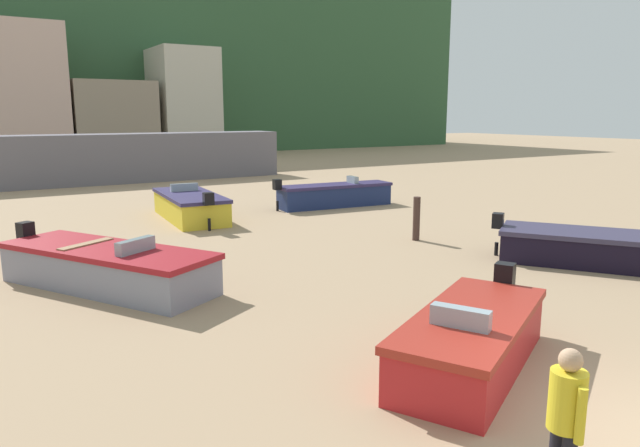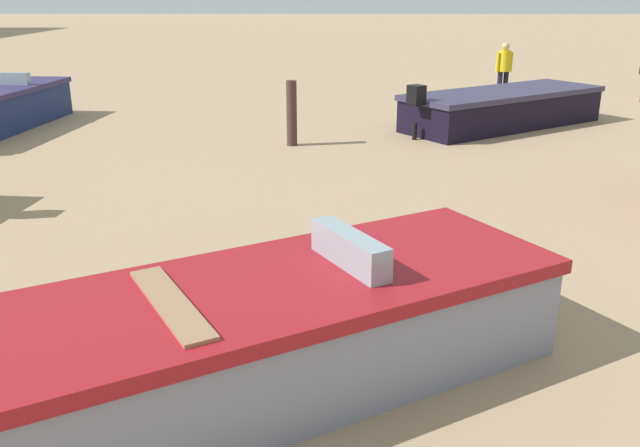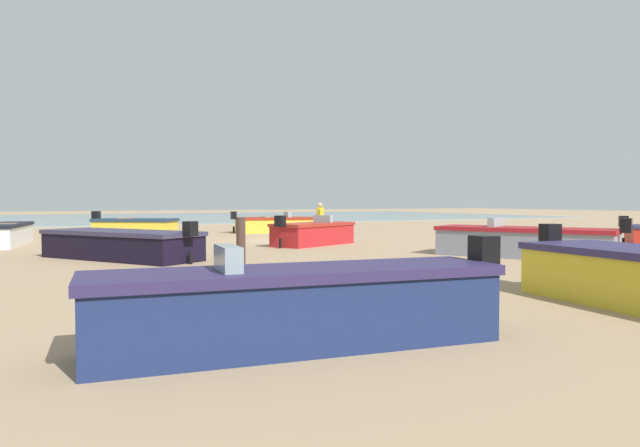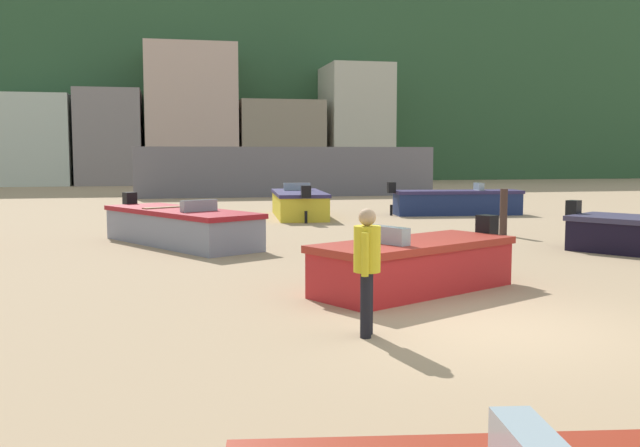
# 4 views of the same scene
# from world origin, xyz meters

# --- Properties ---
(ground_plane) EXTENTS (160.00, 160.00, 0.00)m
(ground_plane) POSITION_xyz_m (0.00, 0.00, 0.00)
(ground_plane) COLOR tan
(headland_hill) EXTENTS (90.00, 32.00, 17.89)m
(headland_hill) POSITION_xyz_m (0.00, 66.00, 8.95)
(headland_hill) COLOR #305534
(headland_hill) RESTS_ON ground
(harbor_pier) EXTENTS (16.16, 2.40, 2.66)m
(harbor_pier) POSITION_xyz_m (2.20, 30.00, 1.33)
(harbor_pier) COLOR slate
(harbor_pier) RESTS_ON ground
(townhouse_far_left) EXTENTS (6.13, 5.55, 6.53)m
(townhouse_far_left) POSITION_xyz_m (-13.93, 46.78, 3.26)
(townhouse_far_left) COLOR beige
(townhouse_far_left) RESTS_ON ground
(townhouse_left) EXTENTS (4.64, 5.92, 6.97)m
(townhouse_left) POSITION_xyz_m (-8.29, 46.96, 3.49)
(townhouse_left) COLOR gray
(townhouse_left) RESTS_ON ground
(townhouse_centre_left) EXTENTS (6.72, 6.20, 10.40)m
(townhouse_centre_left) POSITION_xyz_m (-2.31, 47.10, 5.20)
(townhouse_centre_left) COLOR beige
(townhouse_centre_left) RESTS_ON ground
(townhouse_centre_right) EXTENTS (6.39, 6.60, 6.33)m
(townhouse_centre_right) POSITION_xyz_m (4.47, 47.30, 3.17)
(townhouse_centre_right) COLOR gray
(townhouse_centre_right) RESTS_ON ground
(townhouse_far_right) EXTENTS (4.91, 6.83, 9.26)m
(townhouse_far_right) POSITION_xyz_m (10.69, 47.42, 4.63)
(townhouse_far_right) COLOR beige
(townhouse_far_right) RESTS_ON ground
(boat_navy_1) EXTENTS (5.14, 1.65, 1.24)m
(boat_navy_1) POSITION_xyz_m (6.49, 16.51, 0.47)
(boat_navy_1) COLOR navy
(boat_navy_1) RESTS_ON ground
(boat_grey_2) EXTENTS (3.99, 5.28, 1.22)m
(boat_grey_2) POSITION_xyz_m (-3.88, 9.74, 0.46)
(boat_grey_2) COLOR gray
(boat_grey_2) RESTS_ON ground
(boat_yellow_5) EXTENTS (2.12, 4.86, 1.25)m
(boat_yellow_5) POSITION_xyz_m (0.50, 16.85, 0.48)
(boat_yellow_5) COLOR gold
(boat_yellow_5) RESTS_ON ground
(boat_red_8) EXTENTS (3.91, 2.97, 1.17)m
(boat_red_8) POSITION_xyz_m (-0.16, 2.66, 0.44)
(boat_red_8) COLOR #B31E21
(boat_red_8) RESTS_ON ground
(mooring_post_near_water) EXTENTS (0.21, 0.21, 1.32)m
(mooring_post_near_water) POSITION_xyz_m (5.06, 9.86, 0.66)
(mooring_post_near_water) COLOR #402C26
(mooring_post_near_water) RESTS_ON ground
(beach_walker_distant) EXTENTS (0.44, 0.52, 1.62)m
(beach_walker_distant) POSITION_xyz_m (-1.75, -0.01, 0.95)
(beach_walker_distant) COLOR black
(beach_walker_distant) RESTS_ON ground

